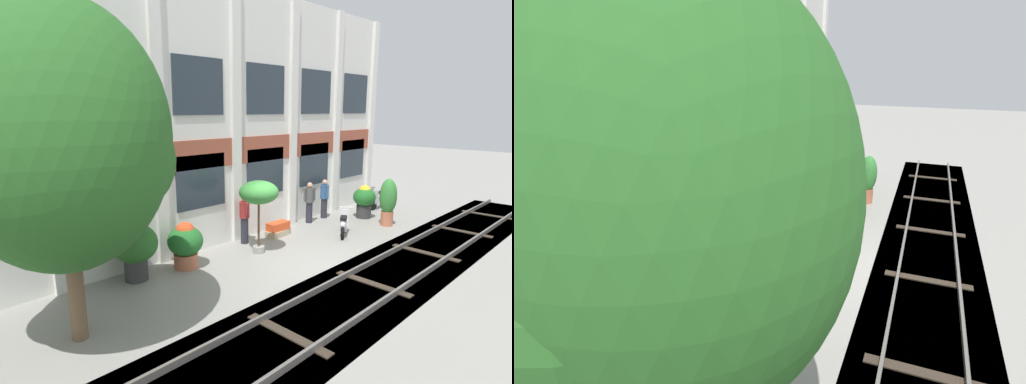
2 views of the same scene
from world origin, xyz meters
The scene contains 15 objects.
ground_plane centered at (0.00, 0.00, 0.00)m, with size 80.00×80.00×0.00m, color gray.
apartment_facade centered at (0.00, 3.12, 4.18)m, with size 17.82×0.64×8.41m.
rail_tracks centered at (0.00, -2.35, -0.13)m, with size 25.46×2.80×0.43m.
broadleaf_tree centered at (-6.32, 0.48, 3.85)m, with size 4.13×3.93×6.43m.
potted_plant_ribbed_drum centered at (-2.70, 2.04, 0.74)m, with size 1.02×1.02×1.35m.
potted_plant_tall_urn centered at (-0.36, 1.41, 1.90)m, with size 1.23×1.23×2.32m.
potted_plant_fluted_column centered at (5.37, 0.02, 1.01)m, with size 0.66×0.66×1.86m.
potted_plant_stone_basin centered at (-4.14, 2.24, 0.92)m, with size 1.21×1.21×1.53m.
potted_plant_square_trough centered at (1.35, 2.13, 0.24)m, with size 1.02×0.54×0.51m.
potted_plant_glazed_jar centered at (5.75, 1.27, 0.80)m, with size 0.92×0.92×1.40m.
scooter_near_curb centered at (3.02, 0.47, 0.44)m, with size 1.26×0.79×0.98m.
scooter_second_parked centered at (7.76, 1.64, 0.44)m, with size 1.38×0.50×0.98m.
resident_by_doorway centered at (3.52, 2.42, 0.88)m, with size 0.50×0.34×1.64m.
resident_watching_tracks centered at (4.56, 2.44, 0.87)m, with size 0.34×0.48×1.63m.
resident_near_plants centered at (-0.05, 2.39, 0.89)m, with size 0.34×0.50×1.66m.
Camera 1 is at (-8.90, -7.07, 4.45)m, focal length 28.00 mm.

